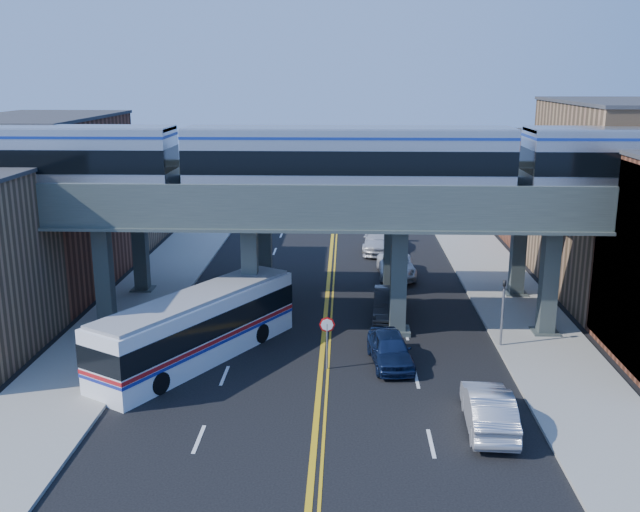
# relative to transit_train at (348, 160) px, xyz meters

# --- Properties ---
(ground) EXTENTS (120.00, 120.00, 0.00)m
(ground) POSITION_rel_transit_train_xyz_m (-1.21, -8.00, -9.45)
(ground) COLOR black
(ground) RESTS_ON ground
(sidewalk_west) EXTENTS (5.00, 70.00, 0.16)m
(sidewalk_west) POSITION_rel_transit_train_xyz_m (-12.71, 2.00, -9.37)
(sidewalk_west) COLOR gray
(sidewalk_west) RESTS_ON ground
(sidewalk_east) EXTENTS (5.00, 70.00, 0.16)m
(sidewalk_east) POSITION_rel_transit_train_xyz_m (10.29, 2.00, -9.37)
(sidewalk_east) COLOR gray
(sidewalk_east) RESTS_ON ground
(building_west_b) EXTENTS (8.00, 14.00, 11.00)m
(building_west_b) POSITION_rel_transit_train_xyz_m (-19.71, 8.00, -3.95)
(building_west_b) COLOR brown
(building_west_b) RESTS_ON ground
(building_west_c) EXTENTS (8.00, 10.00, 8.00)m
(building_west_c) POSITION_rel_transit_train_xyz_m (-19.71, 21.00, -5.45)
(building_west_c) COLOR olive
(building_west_c) RESTS_ON ground
(building_east_b) EXTENTS (8.00, 14.00, 12.00)m
(building_east_b) POSITION_rel_transit_train_xyz_m (17.29, 8.00, -3.45)
(building_east_b) COLOR olive
(building_east_b) RESTS_ON ground
(building_east_c) EXTENTS (8.00, 10.00, 9.00)m
(building_east_c) POSITION_rel_transit_train_xyz_m (17.29, 21.00, -4.95)
(building_east_c) COLOR brown
(building_east_c) RESTS_ON ground
(mural_panel) EXTENTS (0.10, 9.50, 9.50)m
(mural_panel) POSITION_rel_transit_train_xyz_m (13.34, -4.00, -4.70)
(mural_panel) COLOR #2AB0B6
(mural_panel) RESTS_ON ground
(elevated_viaduct_near) EXTENTS (52.00, 3.60, 7.40)m
(elevated_viaduct_near) POSITION_rel_transit_train_xyz_m (-1.21, 0.00, -2.98)
(elevated_viaduct_near) COLOR #444F4D
(elevated_viaduct_near) RESTS_ON ground
(elevated_viaduct_far) EXTENTS (52.00, 3.60, 7.40)m
(elevated_viaduct_far) POSITION_rel_transit_train_xyz_m (-1.21, 7.00, -2.98)
(elevated_viaduct_far) COLOR #444F4D
(elevated_viaduct_far) RESTS_ON ground
(transit_train) EXTENTS (51.89, 3.26, 3.80)m
(transit_train) POSITION_rel_transit_train_xyz_m (0.00, 0.00, 0.00)
(transit_train) COLOR black
(transit_train) RESTS_ON elevated_viaduct_near
(stop_sign) EXTENTS (0.76, 0.09, 2.63)m
(stop_sign) POSITION_rel_transit_train_xyz_m (-0.91, -5.00, -7.70)
(stop_sign) COLOR slate
(stop_sign) RESTS_ON ground
(traffic_signal) EXTENTS (0.15, 0.18, 4.10)m
(traffic_signal) POSITION_rel_transit_train_xyz_m (7.99, -2.00, -7.15)
(traffic_signal) COLOR slate
(traffic_signal) RESTS_ON ground
(transit_bus) EXTENTS (8.64, 12.02, 3.18)m
(transit_bus) POSITION_rel_transit_train_xyz_m (-7.32, -4.01, -7.82)
(transit_bus) COLOR white
(transit_bus) RESTS_ON ground
(car_lane_a) EXTENTS (2.39, 4.80, 1.57)m
(car_lane_a) POSITION_rel_transit_train_xyz_m (2.15, -4.30, -8.67)
(car_lane_a) COLOR #101C3C
(car_lane_a) RESTS_ON ground
(car_lane_b) EXTENTS (2.02, 4.95, 1.60)m
(car_lane_b) POSITION_rel_transit_train_xyz_m (2.47, 2.79, -8.66)
(car_lane_b) COLOR #2E2E30
(car_lane_b) RESTS_ON ground
(car_lane_c) EXTENTS (2.58, 5.35, 1.47)m
(car_lane_c) POSITION_rel_transit_train_xyz_m (3.48, 11.27, -8.72)
(car_lane_c) COLOR silver
(car_lane_c) RESTS_ON ground
(car_lane_d) EXTENTS (3.04, 6.47, 1.83)m
(car_lane_d) POSITION_rel_transit_train_xyz_m (2.67, 18.58, -8.54)
(car_lane_d) COLOR silver
(car_lane_d) RESTS_ON ground
(car_parked_curb) EXTENTS (1.99, 5.11, 1.66)m
(car_parked_curb) POSITION_rel_transit_train_xyz_m (5.70, -10.65, -8.62)
(car_parked_curb) COLOR #A8A8AD
(car_parked_curb) RESTS_ON ground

